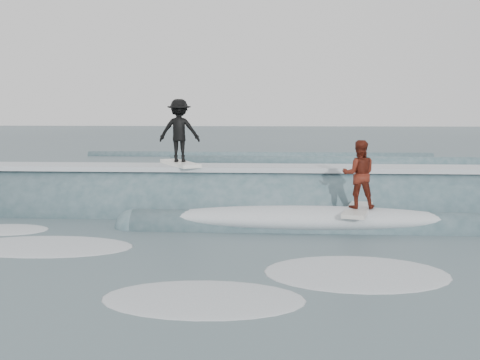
{
  "coord_description": "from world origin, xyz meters",
  "views": [
    {
      "loc": [
        0.88,
        -12.05,
        3.07
      ],
      "look_at": [
        0.0,
        2.55,
        1.1
      ],
      "focal_mm": 40.0,
      "sensor_mm": 36.0,
      "label": 1
    }
  ],
  "objects": [
    {
      "name": "ground",
      "position": [
        0.0,
        0.0,
        0.0
      ],
      "size": [
        160.0,
        160.0,
        0.0
      ],
      "primitive_type": "plane",
      "color": "#384853",
      "rests_on": "ground"
    },
    {
      "name": "breaking_wave",
      "position": [
        0.17,
        3.34,
        0.04
      ],
      "size": [
        21.5,
        4.11,
        2.66
      ],
      "color": "#38565E",
      "rests_on": "ground"
    },
    {
      "name": "surfer_black",
      "position": [
        -1.85,
        3.55,
        2.35
      ],
      "size": [
        1.49,
        2.0,
        1.94
      ],
      "color": "white",
      "rests_on": "ground"
    },
    {
      "name": "surfer_red",
      "position": [
        3.05,
        1.35,
        1.34
      ],
      "size": [
        1.07,
        2.07,
        1.81
      ],
      "color": "silver",
      "rests_on": "ground"
    },
    {
      "name": "whitewater",
      "position": [
        -0.62,
        -1.93,
        0.0
      ],
      "size": [
        11.41,
        6.38,
        0.1
      ],
      "color": "silver",
      "rests_on": "ground"
    },
    {
      "name": "far_swells",
      "position": [
        -0.73,
        17.65,
        0.0
      ],
      "size": [
        38.34,
        8.65,
        0.8
      ],
      "color": "#38565E",
      "rests_on": "ground"
    }
  ]
}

